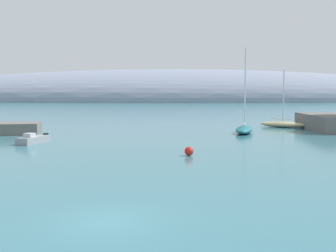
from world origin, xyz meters
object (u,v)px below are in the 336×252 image
object	(u,v)px
sailboat_teal_near_shore	(244,129)
motorboat_grey_foreground	(33,139)
sailboat_sand_mid_mooring	(283,124)
mooring_buoy_red	(189,151)

from	to	relation	value
sailboat_teal_near_shore	motorboat_grey_foreground	bearing A→B (deg)	129.02
sailboat_sand_mid_mooring	sailboat_teal_near_shore	bearing A→B (deg)	-99.40
motorboat_grey_foreground	mooring_buoy_red	distance (m)	17.45
sailboat_sand_mid_mooring	motorboat_grey_foreground	distance (m)	36.12
sailboat_teal_near_shore	sailboat_sand_mid_mooring	size ratio (longest dim) A/B	1.28
sailboat_teal_near_shore	sailboat_sand_mid_mooring	bearing A→B (deg)	-25.79
sailboat_teal_near_shore	motorboat_grey_foreground	world-z (taller)	sailboat_teal_near_shore
motorboat_grey_foreground	sailboat_sand_mid_mooring	bearing A→B (deg)	139.91
sailboat_sand_mid_mooring	motorboat_grey_foreground	world-z (taller)	sailboat_sand_mid_mooring
sailboat_sand_mid_mooring	motorboat_grey_foreground	xyz separation A→B (m)	(-30.45, -19.42, -0.12)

